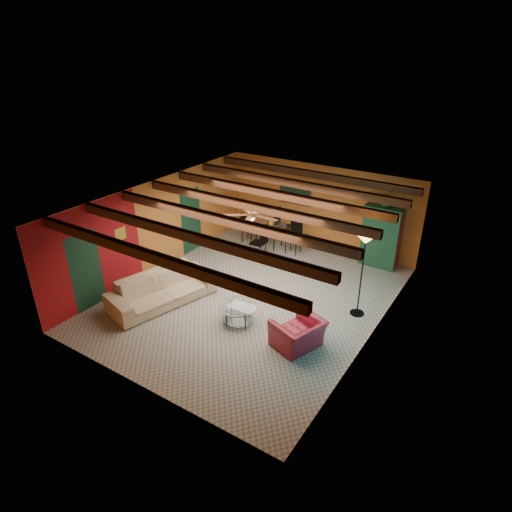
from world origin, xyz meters
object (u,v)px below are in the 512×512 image
Objects in this scene: coffee_table at (238,314)px; floor_lamp at (361,276)px; armchair at (298,334)px; armoire at (382,237)px; dining_table at (271,232)px; potted_plant at (387,200)px; sofa at (162,289)px; vase at (271,214)px.

coffee_table is 0.43× the size of floor_lamp.
floor_lamp reaches higher than armchair.
dining_table is at bearing -167.57° from armoire.
armchair is at bearing -92.38° from potted_plant.
sofa is 5.93× the size of potted_plant.
coffee_table is at bearing -69.25° from vase.
dining_table reaches higher than sofa.
potted_plant reaches higher than armoire.
vase is (-1.56, 4.13, 0.94)m from coffee_table.
potted_plant is (0.20, 4.89, 1.72)m from armchair.
sofa reaches higher than coffee_table.
dining_table is (0.61, 4.44, 0.14)m from sofa.
vase is (-3.87, 2.20, 0.09)m from floor_lamp.
potted_plant is 2.59× the size of vase.
floor_lamp reaches higher than armoire.
sofa is 6.57m from armoire.
floor_lamp is at bearing -80.68° from armoire.
armoire is at bearing 98.77° from floor_lamp.
sofa is at bearing -127.92° from potted_plant.
coffee_table is at bearing -66.24° from sofa.
armoire is at bearing 11.89° from vase.
sofa reaches higher than armchair.
vase is at bearing -122.79° from armchair.
floor_lamp is at bearing -81.23° from potted_plant.
potted_plant is at bearing 98.77° from floor_lamp.
coffee_table is at bearing -69.25° from dining_table.
coffee_table is 4.51m from vase.
floor_lamp is 4.68× the size of potted_plant.
dining_table is at bearing 110.75° from coffee_table.
potted_plant reaches higher than dining_table.
armchair is 0.48× the size of floor_lamp.
potted_plant reaches higher than floor_lamp.
sofa is at bearing -153.32° from floor_lamp.
potted_plant is (3.42, 0.72, 1.51)m from dining_table.
coffee_table is 2.01× the size of potted_plant.
armchair is 1.65m from coffee_table.
floor_lamp is at bearing -29.61° from dining_table.
floor_lamp is at bearing -178.77° from armchair.
armoire is at bearing -22.50° from sofa.
armoire is 2.96m from floor_lamp.
sofa is 1.27× the size of floor_lamp.
armchair is at bearing -52.37° from dining_table.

